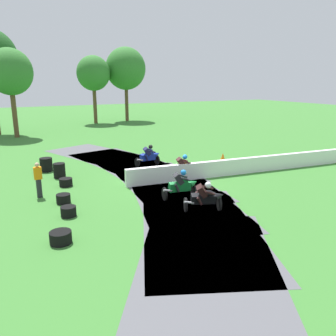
# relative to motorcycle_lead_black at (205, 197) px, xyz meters

# --- Properties ---
(ground_plane) EXTENTS (120.00, 120.00, 0.00)m
(ground_plane) POSITION_rel_motorcycle_lead_black_xyz_m (0.49, 4.44, -0.63)
(ground_plane) COLOR #38752D
(track_asphalt) EXTENTS (9.04, 25.58, 0.01)m
(track_asphalt) POSITION_rel_motorcycle_lead_black_xyz_m (-0.46, 4.53, -0.63)
(track_asphalt) COLOR #515156
(track_asphalt) RESTS_ON ground
(safety_barrier) EXTENTS (14.60, 1.69, 0.90)m
(safety_barrier) POSITION_rel_motorcycle_lead_black_xyz_m (5.61, 3.95, -0.18)
(safety_barrier) COLOR white
(safety_barrier) RESTS_ON ground
(motorcycle_lead_black) EXTENTS (1.67, 1.25, 1.42)m
(motorcycle_lead_black) POSITION_rel_motorcycle_lead_black_xyz_m (0.00, 0.00, 0.00)
(motorcycle_lead_black) COLOR black
(motorcycle_lead_black) RESTS_ON ground
(motorcycle_chase_green) EXTENTS (1.71, 0.89, 1.42)m
(motorcycle_chase_green) POSITION_rel_motorcycle_lead_black_xyz_m (-0.09, 1.80, 0.03)
(motorcycle_chase_green) COLOR black
(motorcycle_chase_green) RESTS_ON ground
(motorcycle_trailing_orange) EXTENTS (1.70, 0.77, 1.42)m
(motorcycle_trailing_orange) POSITION_rel_motorcycle_lead_black_xyz_m (1.55, 4.48, 0.03)
(motorcycle_trailing_orange) COLOR black
(motorcycle_trailing_orange) RESTS_ON ground
(motorcycle_fourth_blue) EXTENTS (1.68, 0.82, 1.43)m
(motorcycle_fourth_blue) POSITION_rel_motorcycle_lead_black_xyz_m (1.13, 8.05, 0.02)
(motorcycle_fourth_blue) COLOR black
(motorcycle_fourth_blue) RESTS_ON ground
(tire_stack_near) EXTENTS (0.72, 0.72, 0.40)m
(tire_stack_near) POSITION_rel_motorcycle_lead_black_xyz_m (-5.73, -0.13, -0.43)
(tire_stack_near) COLOR black
(tire_stack_near) RESTS_ON ground
(tire_stack_mid_a) EXTENTS (0.60, 0.60, 0.40)m
(tire_stack_mid_a) POSITION_rel_motorcycle_lead_black_xyz_m (-5.03, 2.08, -0.43)
(tire_stack_mid_a) COLOR black
(tire_stack_mid_a) RESTS_ON ground
(tire_stack_mid_b) EXTENTS (0.61, 0.61, 0.40)m
(tire_stack_mid_b) POSITION_rel_motorcycle_lead_black_xyz_m (-4.91, 3.70, -0.43)
(tire_stack_mid_b) COLOR black
(tire_stack_mid_b) RESTS_ON ground
(tire_stack_far) EXTENTS (0.65, 0.65, 0.40)m
(tire_stack_far) POSITION_rel_motorcycle_lead_black_xyz_m (-4.32, 6.18, -0.43)
(tire_stack_far) COLOR black
(tire_stack_far) RESTS_ON ground
(tire_stack_extra_a) EXTENTS (0.64, 0.64, 0.80)m
(tire_stack_extra_a) POSITION_rel_motorcycle_lead_black_xyz_m (-4.31, 7.95, -0.23)
(tire_stack_extra_a) COLOR black
(tire_stack_extra_a) RESTS_ON ground
(tire_stack_extra_b) EXTENTS (0.71, 0.71, 0.80)m
(tire_stack_extra_b) POSITION_rel_motorcycle_lead_black_xyz_m (-4.76, 9.67, -0.23)
(tire_stack_extra_b) COLOR black
(tire_stack_extra_b) RESTS_ON ground
(track_marshal) EXTENTS (0.34, 0.24, 1.63)m
(track_marshal) POSITION_rel_motorcycle_lead_black_xyz_m (-5.73, 5.00, 0.19)
(track_marshal) COLOR #232328
(track_marshal) RESTS_ON ground
(traffic_cone) EXTENTS (0.28, 0.28, 0.44)m
(traffic_cone) POSITION_rel_motorcycle_lead_black_xyz_m (6.39, 7.50, -0.41)
(traffic_cone) COLOR orange
(traffic_cone) RESTS_ON ground
(tree_far_left) EXTENTS (5.10, 5.10, 9.37)m
(tree_far_left) POSITION_rel_motorcycle_lead_black_xyz_m (8.73, 32.00, 6.03)
(tree_far_left) COLOR brown
(tree_far_left) RESTS_ON ground
(tree_far_right) EXTENTS (3.99, 3.99, 8.16)m
(tree_far_right) POSITION_rel_motorcycle_lead_black_xyz_m (4.28, 31.28, 5.38)
(tree_far_right) COLOR brown
(tree_far_right) RESTS_ON ground
(tree_distant) EXTENTS (3.99, 3.99, 8.07)m
(tree_distant) POSITION_rel_motorcycle_lead_black_xyz_m (-5.36, 23.96, 5.29)
(tree_distant) COLOR brown
(tree_distant) RESTS_ON ground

